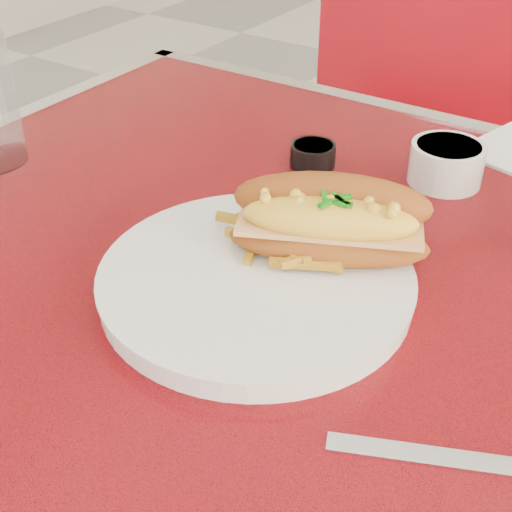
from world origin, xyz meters
The scene contains 8 objects.
diner_table centered at (0.00, 0.00, 0.61)m, with size 1.23×0.83×0.77m.
dinner_plate centered at (-0.09, -0.08, 0.78)m, with size 0.38×0.38×0.02m.
mac_hoagie centered at (-0.05, -0.01, 0.83)m, with size 0.21×0.16×0.08m.
fries_pile centered at (-0.09, -0.02, 0.80)m, with size 0.11×0.10×0.03m, color gold, non-canonical shape.
fork centered at (-0.05, -0.01, 0.79)m, with size 0.07×0.15×0.00m.
gravy_ramekin centered at (-0.03, 0.22, 0.80)m, with size 0.11×0.11×0.05m.
sauce_cup_left centered at (-0.18, 0.17, 0.79)m, with size 0.07×0.07×0.03m.
knife centered at (0.17, -0.15, 0.77)m, with size 0.21×0.10×0.01m.
Camera 1 is at (0.20, -0.52, 1.17)m, focal length 50.00 mm.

